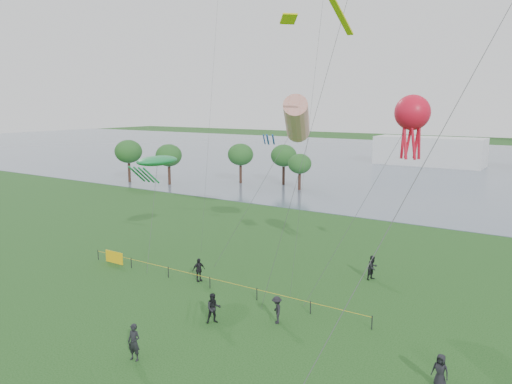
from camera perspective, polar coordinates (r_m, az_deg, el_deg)
The scene contains 13 objects.
lake at distance 115.10m, azimuth 25.49°, elevation 2.63°, with size 400.00×120.00×0.08m, color slate.
pavilion_left at distance 112.18m, azimuth 19.16°, elevation 4.42°, with size 22.00×8.00×6.00m, color white.
trees at distance 80.78m, azimuth -5.08°, elevation 4.20°, with size 31.59×16.05×7.05m.
fence at distance 40.04m, azimuth -12.22°, elevation -8.22°, with size 24.07×0.07×1.05m.
spectator_a at distance 30.65m, azimuth -4.88°, elevation -13.10°, with size 0.89×0.70×1.84m, color black.
spectator_b at distance 30.59m, azimuth 2.39°, elevation -13.30°, with size 1.07×0.62×1.66m, color black.
spectator_c at distance 37.46m, azimuth -6.57°, elevation -8.83°, with size 1.02×0.43×1.75m, color black.
spectator_d at distance 25.85m, azimuth 20.32°, elevation -18.63°, with size 0.80×0.52×1.63m, color black.
spectator_f at distance 27.26m, azimuth -13.77°, elevation -16.34°, with size 0.71×0.46×1.94m, color black.
spectator_g at distance 38.53m, azimuth 13.19°, elevation -8.41°, with size 0.90×0.70×1.85m, color black.
kite_windsock at distance 39.77m, azimuth 4.67°, elevation 8.29°, with size 6.73×7.28×13.71m.
kite_creature at distance 42.85m, azimuth -11.27°, elevation 3.48°, with size 3.76×6.28×8.64m.
kite_octopus at distance 32.75m, azimuth 17.43°, elevation 8.53°, with size 6.22×5.40×13.53m.
Camera 1 is at (15.36, -13.34, 12.96)m, focal length 35.00 mm.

